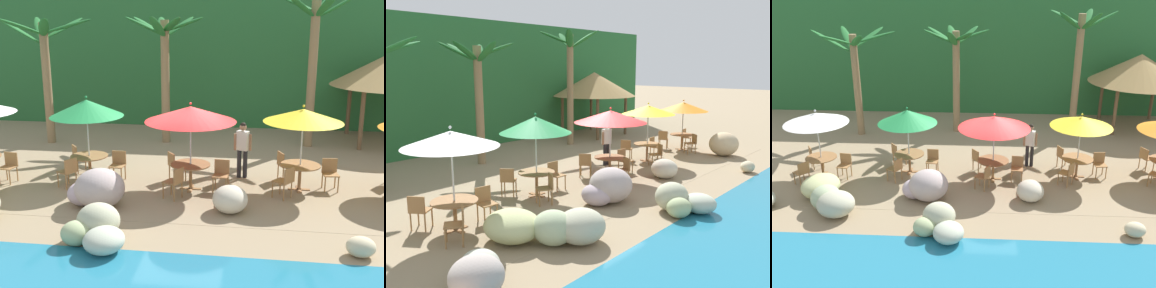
{
  "view_description": "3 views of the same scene",
  "coord_description": "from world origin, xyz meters",
  "views": [
    {
      "loc": [
        2.05,
        -12.56,
        4.61
      ],
      "look_at": [
        0.27,
        0.32,
        1.17
      ],
      "focal_mm": 43.96,
      "sensor_mm": 36.0,
      "label": 1
    },
    {
      "loc": [
        -10.88,
        -8.58,
        3.85
      ],
      "look_at": [
        -0.61,
        0.44,
        1.24
      ],
      "focal_mm": 38.35,
      "sensor_mm": 36.0,
      "label": 2
    },
    {
      "loc": [
        0.07,
        -13.83,
        6.65
      ],
      "look_at": [
        -0.75,
        -0.0,
        1.24
      ],
      "focal_mm": 39.16,
      "sensor_mm": 36.0,
      "label": 3
    }
  ],
  "objects": [
    {
      "name": "waiter_in_white",
      "position": [
        1.69,
        0.98,
        0.99
      ],
      "size": [
        0.52,
        0.32,
        1.7
      ],
      "color": "#232328",
      "rests_on": "ground"
    },
    {
      "name": "dining_table_green",
      "position": [
        -2.78,
        0.19,
        0.61
      ],
      "size": [
        1.1,
        1.1,
        0.74
      ],
      "color": "olive",
      "rests_on": "ground"
    },
    {
      "name": "chair_red_inland",
      "position": [
        -0.26,
        0.41,
        0.51
      ],
      "size": [
        0.59,
        0.59,
        0.87
      ],
      "color": "#9E7042",
      "rests_on": "ground"
    },
    {
      "name": "chair_green_seaward",
      "position": [
        -1.92,
        0.25,
        0.51
      ],
      "size": [
        0.44,
        0.44,
        0.87
      ],
      "color": "#9E7042",
      "rests_on": "ground"
    },
    {
      "name": "terrace_deck",
      "position": [
        0.0,
        0.0,
        0.0
      ],
      "size": [
        18.0,
        5.2,
        0.01
      ],
      "color": "#937F60",
      "rests_on": "ground"
    },
    {
      "name": "dining_table_red",
      "position": [
        0.3,
        -0.23,
        0.61
      ],
      "size": [
        1.1,
        1.1,
        0.74
      ],
      "color": "olive",
      "rests_on": "ground"
    },
    {
      "name": "chair_green_inland",
      "position": [
        -3.37,
        0.81,
        0.51
      ],
      "size": [
        0.59,
        0.59,
        0.87
      ],
      "color": "#9E7042",
      "rests_on": "ground"
    },
    {
      "name": "dining_table_yellow",
      "position": [
        3.32,
        0.12,
        0.61
      ],
      "size": [
        1.1,
        1.1,
        0.74
      ],
      "color": "olive",
      "rests_on": "ground"
    },
    {
      "name": "chair_yellow_left",
      "position": [
        2.88,
        -0.61,
        0.51
      ],
      "size": [
        0.59,
        0.59,
        0.87
      ],
      "color": "#9E7042",
      "rests_on": "ground"
    },
    {
      "name": "foliage_backdrop",
      "position": [
        0.0,
        9.0,
        3.0
      ],
      "size": [
        28.0,
        2.4,
        6.0
      ],
      "color": "#286633",
      "rests_on": "ground"
    },
    {
      "name": "chair_green_left",
      "position": [
        -3.11,
        -0.59,
        0.51
      ],
      "size": [
        0.58,
        0.57,
        0.87
      ],
      "color": "#9E7042",
      "rests_on": "ground"
    },
    {
      "name": "umbrella_yellow",
      "position": [
        3.32,
        0.12,
        2.12
      ],
      "size": [
        2.15,
        2.15,
        2.42
      ],
      "color": "silver",
      "rests_on": "ground"
    },
    {
      "name": "rock_seawall",
      "position": [
        -1.76,
        -2.43,
        0.4
      ],
      "size": [
        15.59,
        3.47,
        1.03
      ],
      "color": "#B7B796",
      "rests_on": "ground"
    },
    {
      "name": "chair_red_seaward",
      "position": [
        1.16,
        -0.23,
        0.51
      ],
      "size": [
        0.46,
        0.47,
        0.87
      ],
      "color": "#9E7042",
      "rests_on": "ground"
    },
    {
      "name": "chair_red_left",
      "position": [
        0.01,
        -1.04,
        0.51
      ],
      "size": [
        0.57,
        0.57,
        0.87
      ],
      "color": "#9E7042",
      "rests_on": "ground"
    },
    {
      "name": "palm_tree_third",
      "position": [
        4.03,
        4.99,
        3.6
      ],
      "size": [
        2.84,
        2.85,
        5.53
      ],
      "color": "olive",
      "rests_on": "ground"
    },
    {
      "name": "chair_yellow_seaward",
      "position": [
        4.16,
        0.29,
        0.51
      ],
      "size": [
        0.46,
        0.46,
        0.87
      ],
      "color": "#9E7042",
      "rests_on": "ground"
    },
    {
      "name": "palm_tree_second",
      "position": [
        -1.39,
        4.89,
        3.34
      ],
      "size": [
        2.93,
        2.91,
        4.78
      ],
      "color": "olive",
      "rests_on": "ground"
    },
    {
      "name": "chair_yellow_inland",
      "position": [
        2.92,
        0.88,
        0.51
      ],
      "size": [
        0.55,
        0.55,
        0.87
      ],
      "color": "#9E7042",
      "rests_on": "ground"
    },
    {
      "name": "umbrella_red",
      "position": [
        0.3,
        -0.23,
        2.15
      ],
      "size": [
        2.5,
        2.5,
        2.47
      ],
      "color": "silver",
      "rests_on": "ground"
    },
    {
      "name": "chair_white_seaward",
      "position": [
        -5.03,
        -0.34,
        0.51
      ],
      "size": [
        0.47,
        0.48,
        0.87
      ],
      "color": "#9E7042",
      "rests_on": "ground"
    },
    {
      "name": "ground_plane",
      "position": [
        0.0,
        0.0,
        0.0
      ],
      "size": [
        120.0,
        120.0,
        0.0
      ],
      "primitive_type": "plane",
      "color": "#937F60"
    },
    {
      "name": "palm_tree_nearest",
      "position": [
        -5.78,
        4.19,
        3.31
      ],
      "size": [
        3.59,
        3.31,
        4.78
      ],
      "color": "olive",
      "rests_on": "ground"
    },
    {
      "name": "umbrella_green",
      "position": [
        -2.78,
        0.19,
        2.16
      ],
      "size": [
        2.12,
        2.12,
        2.51
      ],
      "color": "silver",
      "rests_on": "ground"
    }
  ]
}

